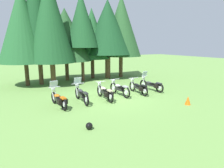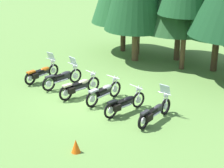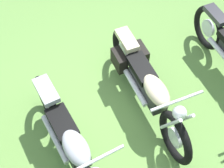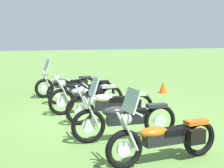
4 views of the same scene
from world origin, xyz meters
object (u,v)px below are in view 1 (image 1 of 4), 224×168
Objects in this scene: pine_tree_1 at (36,11)px; pine_tree_6 at (108,27)px; pine_tree_0 at (23,25)px; pine_tree_2 at (50,19)px; traffic_cone at (188,100)px; dropped_helmet at (89,126)px; motorcycle_1 at (81,94)px; pine_tree_5 at (92,34)px; motorcycle_3 at (119,89)px; pine_tree_3 at (65,35)px; pine_tree_7 at (121,26)px; motorcycle_0 at (59,99)px; motorcycle_4 at (139,87)px; motorcycle_5 at (151,85)px; motorcycle_2 at (105,92)px; pine_tree_4 at (81,20)px.

pine_tree_6 is at bearing 0.64° from pine_tree_1.
pine_tree_0 is 2.15m from pine_tree_2.
traffic_cone reaches higher than dropped_helmet.
motorcycle_1 is 6.08m from traffic_cone.
pine_tree_5 is at bearing 96.86° from traffic_cone.
motorcycle_1 is 8.10m from pine_tree_0.
pine_tree_3 reaches higher than motorcycle_3.
pine_tree_5 is (3.80, 7.30, 3.80)m from motorcycle_1.
pine_tree_7 is 13.85m from dropped_helmet.
motorcycle_0 is 0.23× the size of pine_tree_1.
pine_tree_7 is (2.58, 6.66, 4.61)m from motorcycle_4.
pine_tree_1 reaches higher than traffic_cone.
motorcycle_5 is 0.35× the size of pine_tree_3.
motorcycle_4 is 1.40m from motorcycle_5.
motorcycle_2 is at bearing -95.96° from motorcycle_1.
motorcycle_4 is 8.24m from pine_tree_5.
motorcycle_2 is at bearing -60.70° from pine_tree_0.
motorcycle_4 is 0.98× the size of motorcycle_5.
dropped_helmet is (-1.02, -3.73, -0.34)m from motorcycle_1.
pine_tree_4 reaches higher than pine_tree_3.
motorcycle_3 is at bearing -89.62° from motorcycle_0.
motorcycle_1 is 0.31× the size of pine_tree_6.
pine_tree_1 is (-3.90, 6.37, 5.42)m from motorcycle_3.
traffic_cone is (-1.60, -10.00, -4.82)m from pine_tree_7.
pine_tree_6 is (2.46, 6.44, 4.42)m from motorcycle_3.
pine_tree_5 is 0.89× the size of pine_tree_6.
motorcycle_1 reaches higher than motorcycle_5.
pine_tree_3 reaches higher than motorcycle_1.
pine_tree_1 is at bearing 39.33° from motorcycle_5.
pine_tree_1 is 13.02m from traffic_cone.
motorcycle_5 is 7.65m from dropped_helmet.
pine_tree_1 is at bearing 42.00° from motorcycle_4.
pine_tree_5 is at bearing -13.09° from motorcycle_3.
pine_tree_3 is 4.05m from pine_tree_6.
dropped_helmet is at bearing -101.54° from pine_tree_3.
pine_tree_2 reaches higher than motorcycle_3.
pine_tree_5 is 12.73m from dropped_helmet.
motorcycle_1 is at bearing -79.67° from pine_tree_1.
motorcycle_3 is 8.13m from pine_tree_5.
pine_tree_2 is 5.68m from pine_tree_6.
pine_tree_6 is 0.93× the size of pine_tree_7.
pine_tree_3 is (-0.20, 7.58, 3.69)m from motorcycle_2.
motorcycle_3 is 9.23m from pine_tree_1.
motorcycle_1 is 7.35m from pine_tree_2.
motorcycle_2 is 0.34× the size of pine_tree_5.
motorcycle_5 is at bearing -59.21° from pine_tree_3.
motorcycle_4 is 0.24× the size of pine_tree_1.
motorcycle_0 reaches higher than motorcycle_3.
motorcycle_3 is 7.73× the size of dropped_helmet.
motorcycle_5 is at bearing 31.88° from dropped_helmet.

